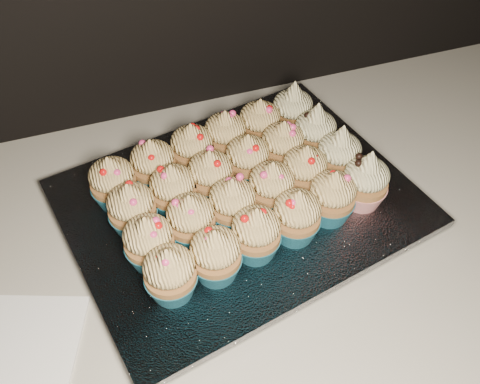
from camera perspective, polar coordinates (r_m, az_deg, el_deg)
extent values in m
cube|color=beige|center=(0.75, -5.37, -6.60)|extent=(2.44, 0.64, 0.04)
cube|color=white|center=(0.70, -23.99, -15.99)|extent=(0.22, 0.22, 0.00)
cube|color=black|center=(0.76, 0.00, -1.99)|extent=(0.48, 0.40, 0.02)
cube|color=silver|center=(0.75, 0.00, -1.14)|extent=(0.52, 0.45, 0.01)
cone|color=#1A647B|center=(0.65, -7.27, -9.75)|extent=(0.06, 0.06, 0.03)
ellipsoid|color=#E9C276|center=(0.61, -7.60, -7.82)|extent=(0.06, 0.06, 0.04)
cone|color=#E9C276|center=(0.60, -7.82, -6.56)|extent=(0.03, 0.03, 0.02)
cone|color=#1A647B|center=(0.66, -2.54, -7.89)|extent=(0.06, 0.06, 0.03)
ellipsoid|color=#E9C276|center=(0.63, -2.66, -5.91)|extent=(0.06, 0.06, 0.04)
cone|color=#E9C276|center=(0.61, -2.73, -4.61)|extent=(0.03, 0.03, 0.02)
cone|color=#1A647B|center=(0.68, 1.67, -5.62)|extent=(0.06, 0.06, 0.03)
ellipsoid|color=#E9C276|center=(0.65, 1.74, -3.59)|extent=(0.06, 0.06, 0.04)
cone|color=#E9C276|center=(0.63, 1.79, -2.27)|extent=(0.03, 0.03, 0.02)
cone|color=#1A647B|center=(0.70, 5.91, -3.77)|extent=(0.06, 0.06, 0.03)
ellipsoid|color=#E9C276|center=(0.67, 6.16, -1.72)|extent=(0.06, 0.06, 0.04)
cone|color=#E9C276|center=(0.65, 6.32, -0.39)|extent=(0.03, 0.03, 0.02)
cone|color=#1A647B|center=(0.72, 9.55, -1.72)|extent=(0.06, 0.06, 0.03)
ellipsoid|color=#E9C276|center=(0.69, 9.94, 0.33)|extent=(0.06, 0.06, 0.04)
cone|color=#E9C276|center=(0.68, 10.18, 1.66)|extent=(0.03, 0.03, 0.02)
cone|color=red|center=(0.75, 12.91, -0.17)|extent=(0.06, 0.06, 0.03)
ellipsoid|color=beige|center=(0.72, 13.41, 1.86)|extent=(0.06, 0.06, 0.04)
cone|color=beige|center=(0.70, 13.80, 3.46)|extent=(0.03, 0.03, 0.03)
cone|color=#1A647B|center=(0.68, -9.43, -6.44)|extent=(0.06, 0.06, 0.03)
ellipsoid|color=#E9C276|center=(0.65, -9.84, -4.45)|extent=(0.06, 0.06, 0.04)
cone|color=#E9C276|center=(0.63, -10.11, -3.15)|extent=(0.03, 0.03, 0.02)
cone|color=#1A647B|center=(0.69, -5.12, -4.24)|extent=(0.06, 0.06, 0.03)
ellipsoid|color=#E9C276|center=(0.66, -5.33, -2.20)|extent=(0.06, 0.06, 0.04)
cone|color=#E9C276|center=(0.64, -5.47, -0.87)|extent=(0.03, 0.03, 0.02)
cone|color=#1A647B|center=(0.70, -0.79, -2.53)|extent=(0.06, 0.06, 0.03)
ellipsoid|color=#E9C276|center=(0.68, -0.82, -0.45)|extent=(0.06, 0.06, 0.04)
cone|color=#E9C276|center=(0.66, -0.84, 0.89)|extent=(0.03, 0.03, 0.02)
cone|color=#1A647B|center=(0.72, 3.30, -0.73)|extent=(0.06, 0.06, 0.03)
ellipsoid|color=#E9C276|center=(0.70, 3.44, 1.35)|extent=(0.06, 0.06, 0.04)
cone|color=#E9C276|center=(0.68, 3.52, 2.69)|extent=(0.03, 0.03, 0.02)
cone|color=#1A647B|center=(0.75, 6.72, 1.01)|extent=(0.06, 0.06, 0.03)
ellipsoid|color=#E9C276|center=(0.72, 6.98, 3.08)|extent=(0.06, 0.06, 0.04)
cone|color=#E9C276|center=(0.71, 7.15, 4.41)|extent=(0.03, 0.03, 0.02)
cone|color=red|center=(0.78, 10.24, 2.55)|extent=(0.06, 0.06, 0.03)
ellipsoid|color=beige|center=(0.75, 10.62, 4.60)|extent=(0.06, 0.06, 0.04)
cone|color=beige|center=(0.73, 10.92, 6.21)|extent=(0.03, 0.03, 0.03)
cone|color=#1A647B|center=(0.71, -11.18, -3.00)|extent=(0.06, 0.06, 0.03)
ellipsoid|color=#E9C276|center=(0.68, -11.63, -0.97)|extent=(0.06, 0.06, 0.04)
cone|color=#E9C276|center=(0.67, -11.92, 0.34)|extent=(0.03, 0.03, 0.02)
cone|color=#1A647B|center=(0.73, -6.95, -1.03)|extent=(0.06, 0.06, 0.03)
ellipsoid|color=#E9C276|center=(0.70, -7.23, 1.03)|extent=(0.06, 0.06, 0.04)
cone|color=#E9C276|center=(0.68, -7.41, 2.37)|extent=(0.03, 0.03, 0.02)
cone|color=#1A647B|center=(0.74, -3.08, 0.49)|extent=(0.06, 0.06, 0.03)
ellipsoid|color=#E9C276|center=(0.71, -3.20, 2.58)|extent=(0.06, 0.06, 0.04)
cone|color=#E9C276|center=(0.70, -3.28, 3.92)|extent=(0.03, 0.03, 0.02)
cone|color=#1A647B|center=(0.76, 0.80, 2.22)|extent=(0.06, 0.06, 0.03)
ellipsoid|color=#E9C276|center=(0.73, 0.83, 4.31)|extent=(0.06, 0.06, 0.04)
cone|color=#E9C276|center=(0.72, 0.85, 5.65)|extent=(0.03, 0.03, 0.02)
cone|color=#1A647B|center=(0.78, 4.45, 3.65)|extent=(0.06, 0.06, 0.03)
ellipsoid|color=#E9C276|center=(0.76, 4.62, 5.73)|extent=(0.06, 0.06, 0.04)
cone|color=#E9C276|center=(0.74, 4.72, 7.05)|extent=(0.03, 0.03, 0.02)
cone|color=red|center=(0.81, 7.81, 4.95)|extent=(0.06, 0.06, 0.03)
ellipsoid|color=beige|center=(0.78, 8.10, 7.00)|extent=(0.06, 0.06, 0.04)
cone|color=beige|center=(0.76, 8.32, 8.60)|extent=(0.03, 0.03, 0.03)
cone|color=#1A647B|center=(0.75, -13.09, -0.20)|extent=(0.06, 0.06, 0.03)
ellipsoid|color=#E9C276|center=(0.72, -13.59, 1.83)|extent=(0.06, 0.06, 0.04)
cone|color=#E9C276|center=(0.71, -13.92, 3.13)|extent=(0.03, 0.03, 0.02)
cone|color=#1A647B|center=(0.76, -9.02, 1.65)|extent=(0.06, 0.06, 0.03)
ellipsoid|color=#E9C276|center=(0.74, -9.36, 3.71)|extent=(0.06, 0.06, 0.04)
cone|color=#E9C276|center=(0.72, -9.58, 5.03)|extent=(0.03, 0.03, 0.02)
cone|color=#1A647B|center=(0.78, -4.99, 3.36)|extent=(0.06, 0.06, 0.03)
ellipsoid|color=#E9C276|center=(0.75, -5.17, 5.43)|extent=(0.06, 0.06, 0.04)
cone|color=#E9C276|center=(0.74, -5.29, 6.76)|extent=(0.03, 0.03, 0.02)
cone|color=#1A647B|center=(0.80, -1.52, 4.77)|extent=(0.06, 0.06, 0.03)
ellipsoid|color=#E9C276|center=(0.77, -1.57, 6.85)|extent=(0.06, 0.06, 0.04)
cone|color=#E9C276|center=(0.76, -1.61, 8.17)|extent=(0.03, 0.03, 0.02)
cone|color=#1A647B|center=(0.82, 2.07, 6.02)|extent=(0.06, 0.06, 0.03)
ellipsoid|color=#E9C276|center=(0.79, 2.14, 8.09)|extent=(0.06, 0.06, 0.04)
cone|color=#E9C276|center=(0.78, 2.19, 9.40)|extent=(0.03, 0.03, 0.02)
cone|color=red|center=(0.84, 5.50, 7.29)|extent=(0.06, 0.06, 0.03)
ellipsoid|color=beige|center=(0.82, 5.69, 9.33)|extent=(0.06, 0.06, 0.04)
cone|color=beige|center=(0.80, 5.84, 10.90)|extent=(0.03, 0.03, 0.03)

